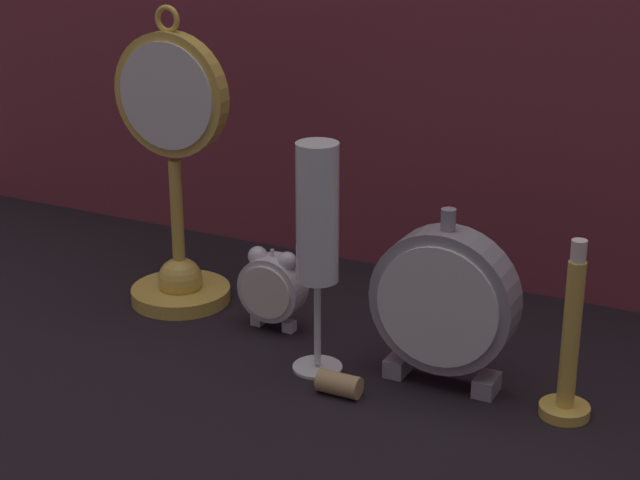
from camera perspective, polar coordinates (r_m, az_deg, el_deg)
ground_plane at (r=1.05m, az=-1.99°, el=-7.51°), size 4.00×4.00×0.00m
pocket_watch_on_stand at (r=1.19m, az=-7.73°, el=2.75°), size 0.14×0.11×0.33m
alarm_clock_twin_bell at (r=1.14m, az=-2.56°, el=-2.43°), size 0.07×0.03×0.09m
mantel_clock_silver at (r=1.01m, az=6.64°, el=-3.30°), size 0.14×0.04×0.18m
champagne_flute at (r=1.01m, az=-0.14°, el=0.62°), size 0.05×0.05×0.23m
brass_candlestick at (r=0.99m, az=13.15°, el=-6.08°), size 0.05×0.05×0.17m
wine_cork at (r=1.02m, az=1.01°, el=-7.70°), size 0.04×0.02×0.02m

